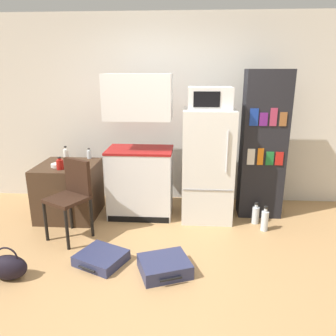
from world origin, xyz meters
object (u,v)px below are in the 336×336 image
suitcase_large_flat (101,258)px  handbag (8,267)px  kitchen_hutch (140,155)px  water_bottle_middle (265,220)px  suitcase_small_flat (164,266)px  microwave (210,98)px  bottle_clear_short (89,154)px  side_table (69,190)px  bookshelf (263,146)px  chair (72,191)px  bottle_milk_white (66,155)px  bottle_ketchup_red (60,164)px  water_bottle_front (255,215)px  refrigerator (208,165)px  bowl (57,165)px

suitcase_large_flat → handbag: handbag is taller
kitchen_hutch → water_bottle_middle: size_ratio=5.82×
suitcase_small_flat → water_bottle_middle: 1.51m
microwave → bottle_clear_short: 1.83m
side_table → bottle_clear_short: 0.57m
bookshelf → chair: (-2.29, -0.77, -0.40)m
side_table → kitchen_hutch: kitchen_hutch is taller
bottle_milk_white → bottle_clear_short: (0.27, 0.16, -0.03)m
kitchen_hutch → bottle_milk_white: kitchen_hutch is taller
bottle_ketchup_red → water_bottle_middle: 2.62m
water_bottle_front → suitcase_large_flat: bearing=-149.6°
suitcase_large_flat → water_bottle_front: (1.75, 1.02, 0.07)m
bottle_clear_short → water_bottle_front: 2.39m
side_table → microwave: bearing=2.4°
bookshelf → bottle_milk_white: (-2.62, -0.05, -0.15)m
refrigerator → handbag: size_ratio=4.00×
bottle_milk_white → bottle_ketchup_red: bottle_milk_white is taller
kitchen_hutch → bottle_ketchup_red: size_ratio=11.87×
refrigerator → bowl: bearing=-174.5°
refrigerator → bottle_clear_short: refrigerator is taller
microwave → bookshelf: 0.96m
side_table → bottle_ketchup_red: (-0.00, -0.21, 0.42)m
suitcase_large_flat → water_bottle_middle: water_bottle_middle is taller
kitchen_hutch → chair: bearing=-136.6°
kitchen_hutch → microwave: size_ratio=3.49×
microwave → handbag: microwave is taller
kitchen_hutch → water_bottle_front: bearing=-7.0°
refrigerator → bottle_ketchup_red: 1.86m
bottle_ketchup_red → chair: (0.26, -0.34, -0.22)m
chair → suitcase_large_flat: 0.88m
refrigerator → suitcase_small_flat: 1.53m
bottle_clear_short → suitcase_small_flat: 2.08m
bookshelf → chair: size_ratio=2.08×
side_table → bottle_clear_short: size_ratio=5.28×
suitcase_large_flat → water_bottle_front: size_ratio=2.03×
bottle_ketchup_red → suitcase_small_flat: size_ratio=0.27×
side_table → bookshelf: bearing=4.9°
bottle_ketchup_red → water_bottle_middle: bearing=-1.5°
bottle_milk_white → handbag: (-0.02, -1.60, -0.68)m
handbag → refrigerator: bearing=38.1°
side_table → bottle_clear_short: bearing=58.3°
bookshelf → bottle_ketchup_red: 2.59m
side_table → bottle_ketchup_red: bearing=-90.2°
handbag → bottle_ketchup_red: bearing=85.9°
handbag → water_bottle_front: bearing=27.8°
suitcase_small_flat → bookshelf: bearing=30.0°
bottle_clear_short → water_bottle_front: (2.26, -0.41, -0.66)m
side_table → handbag: bearing=-93.5°
suitcase_small_flat → handbag: handbag is taller
chair → water_bottle_front: size_ratio=3.25×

